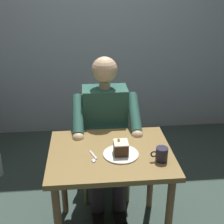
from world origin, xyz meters
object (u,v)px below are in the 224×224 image
object	(u,v)px
chair	(105,140)
cake_slice	(121,148)
dining_table	(111,166)
coffee_cup	(161,154)
seated_person	(106,132)
dessert_spoon	(93,158)

from	to	relation	value
chair	cake_slice	xyz separation A→B (m)	(-0.07, 0.66, 0.31)
dining_table	coffee_cup	xyz separation A→B (m)	(-0.32, 0.14, 0.16)
seated_person	dessert_spoon	distance (m)	0.53
seated_person	cake_slice	distance (m)	0.51
dining_table	chair	world-z (taller)	chair
seated_person	cake_slice	world-z (taller)	seated_person
chair	seated_person	bearing A→B (deg)	90.00
dining_table	seated_person	xyz separation A→B (m)	(-0.00, -0.44, 0.03)
dining_table	cake_slice	xyz separation A→B (m)	(-0.07, 0.05, 0.17)
chair	coffee_cup	distance (m)	0.87
dessert_spoon	chair	bearing A→B (deg)	-99.83
dining_table	dessert_spoon	world-z (taller)	dessert_spoon
cake_slice	dessert_spoon	distance (m)	0.19
dessert_spoon	coffee_cup	bearing A→B (deg)	171.31
dining_table	dessert_spoon	size ratio (longest dim) A/B	5.93
seated_person	coffee_cup	distance (m)	0.67
seated_person	cake_slice	size ratio (longest dim) A/B	11.74
chair	cake_slice	bearing A→B (deg)	95.69
dining_table	dessert_spoon	bearing A→B (deg)	31.32
chair	dessert_spoon	distance (m)	0.74
chair	cake_slice	world-z (taller)	chair
coffee_cup	dessert_spoon	distance (m)	0.44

